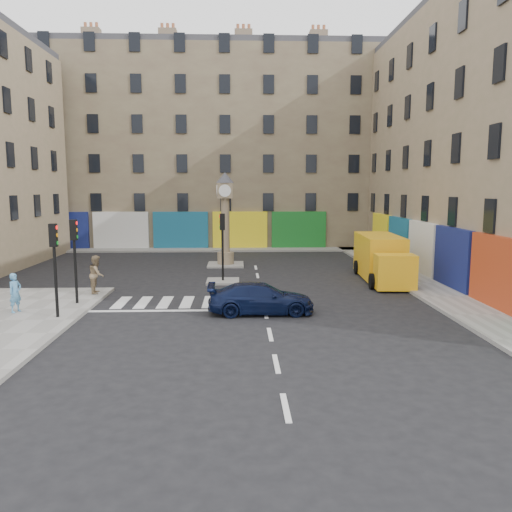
{
  "coord_description": "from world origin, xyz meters",
  "views": [
    {
      "loc": [
        -1.1,
        -19.31,
        5.25
      ],
      "look_at": [
        -0.29,
        4.16,
        2.0
      ],
      "focal_mm": 35.0,
      "sensor_mm": 36.0,
      "label": 1
    }
  ],
  "objects": [
    {
      "name": "traffic_light_island",
      "position": [
        -2.0,
        8.0,
        2.59
      ],
      "size": [
        0.28,
        0.22,
        3.7
      ],
      "color": "black",
      "rests_on": "island_near"
    },
    {
      "name": "sidewalk_far",
      "position": [
        -4.0,
        22.2,
        0.07
      ],
      "size": [
        32.0,
        2.4,
        0.15
      ],
      "primitive_type": "cube",
      "color": "gray",
      "rests_on": "ground"
    },
    {
      "name": "island_near",
      "position": [
        -2.0,
        8.0,
        0.06
      ],
      "size": [
        1.8,
        1.8,
        0.12
      ],
      "primitive_type": "cube",
      "color": "gray",
      "rests_on": "ground"
    },
    {
      "name": "pedestrian_blue",
      "position": [
        -10.28,
        1.04,
        0.96
      ],
      "size": [
        0.6,
        0.7,
        1.62
      ],
      "primitive_type": "imported",
      "rotation": [
        0.0,
        0.0,
        1.15
      ],
      "color": "#518DB9",
      "rests_on": "sidewalk_left"
    },
    {
      "name": "navy_sedan",
      "position": [
        -0.2,
        1.08,
        0.64
      ],
      "size": [
        4.45,
        1.88,
        1.28
      ],
      "primitive_type": "imported",
      "rotation": [
        0.0,
        0.0,
        1.59
      ],
      "color": "black",
      "rests_on": "ground"
    },
    {
      "name": "traffic_light_left_far",
      "position": [
        -8.3,
        2.6,
        2.62
      ],
      "size": [
        0.28,
        0.22,
        3.7
      ],
      "color": "black",
      "rests_on": "sidewalk_left"
    },
    {
      "name": "clock_pillar",
      "position": [
        -2.0,
        14.0,
        3.55
      ],
      "size": [
        1.2,
        1.2,
        6.1
      ],
      "color": "#91795F",
      "rests_on": "island_far"
    },
    {
      "name": "pedestrian_tan",
      "position": [
        -8.0,
        4.73,
        1.07
      ],
      "size": [
        0.8,
        0.97,
        1.84
      ],
      "primitive_type": "imported",
      "rotation": [
        0.0,
        0.0,
        1.69
      ],
      "color": "#99815E",
      "rests_on": "sidewalk_left"
    },
    {
      "name": "yellow_van",
      "position": [
        7.0,
        8.4,
        1.24
      ],
      "size": [
        2.67,
        6.99,
        2.5
      ],
      "rotation": [
        0.0,
        0.0,
        -0.06
      ],
      "color": "#F5AD14",
      "rests_on": "ground"
    },
    {
      "name": "traffic_light_left_near",
      "position": [
        -8.3,
        0.2,
        2.62
      ],
      "size": [
        0.28,
        0.22,
        3.7
      ],
      "color": "black",
      "rests_on": "sidewalk_left"
    },
    {
      "name": "sidewalk_right",
      "position": [
        8.7,
        10.0,
        0.07
      ],
      "size": [
        2.6,
        30.0,
        0.15
      ],
      "primitive_type": "cube",
      "color": "gray",
      "rests_on": "ground"
    },
    {
      "name": "building_far",
      "position": [
        -4.0,
        28.0,
        8.5
      ],
      "size": [
        32.0,
        10.0,
        17.0
      ],
      "primitive_type": "cube",
      "color": "#7C7052",
      "rests_on": "ground"
    },
    {
      "name": "ground",
      "position": [
        0.0,
        0.0,
        0.0
      ],
      "size": [
        120.0,
        120.0,
        0.0
      ],
      "primitive_type": "plane",
      "color": "black",
      "rests_on": "ground"
    },
    {
      "name": "island_far",
      "position": [
        -2.0,
        14.0,
        0.06
      ],
      "size": [
        2.4,
        2.4,
        0.12
      ],
      "primitive_type": "cube",
      "color": "gray",
      "rests_on": "ground"
    }
  ]
}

